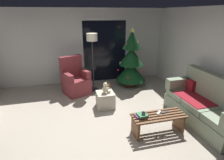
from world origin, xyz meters
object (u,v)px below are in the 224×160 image
(coffee_table, at_px, (158,121))
(floor_lamp, at_px, (92,43))
(ottoman, at_px, (105,100))
(teddy_bear_honey_by_tree, at_px, (108,87))
(remote_white, at_px, (159,113))
(christmas_tree, at_px, (131,62))
(armchair, at_px, (75,81))
(cell_phone, at_px, (144,114))
(book_stack, at_px, (142,115))
(remote_graphite, at_px, (165,112))
(teddy_bear_cream, at_px, (105,88))
(couch, at_px, (206,106))

(coffee_table, xyz_separation_m, floor_lamp, (-0.95, 2.50, 1.23))
(ottoman, xyz_separation_m, teddy_bear_honey_by_tree, (0.30, 0.99, -0.09))
(remote_white, distance_m, christmas_tree, 2.54)
(armchair, bearing_deg, floor_lamp, 9.26)
(cell_phone, relative_size, armchair, 0.13)
(book_stack, xyz_separation_m, christmas_tree, (0.67, 2.52, 0.40))
(teddy_bear_honey_by_tree, bearing_deg, remote_graphite, -72.92)
(remote_white, height_order, floor_lamp, floor_lamp)
(coffee_table, distance_m, ottoman, 1.54)
(floor_lamp, xyz_separation_m, ottoman, (0.12, -1.21, -1.30))
(christmas_tree, xyz_separation_m, teddy_bear_honey_by_tree, (-0.84, -0.26, -0.73))
(teddy_bear_honey_by_tree, bearing_deg, cell_phone, -85.07)
(coffee_table, relative_size, book_stack, 4.32)
(remote_white, relative_size, teddy_bear_cream, 0.55)
(armchair, height_order, teddy_bear_honey_by_tree, armchair)
(cell_phone, bearing_deg, ottoman, 137.11)
(cell_phone, distance_m, armchair, 2.68)
(armchair, distance_m, teddy_bear_cream, 1.33)
(remote_white, height_order, book_stack, book_stack)
(cell_phone, xyz_separation_m, armchair, (-1.19, 2.40, -0.09))
(christmas_tree, bearing_deg, armchair, -175.74)
(remote_white, bearing_deg, book_stack, -130.02)
(teddy_bear_cream, bearing_deg, ottoman, 122.55)
(ottoman, bearing_deg, teddy_bear_cream, -57.45)
(cell_phone, distance_m, teddy_bear_honey_by_tree, 2.31)
(christmas_tree, distance_m, teddy_bear_honey_by_tree, 1.14)
(teddy_bear_honey_by_tree, bearing_deg, remote_white, -75.85)
(remote_graphite, distance_m, christmas_tree, 2.54)
(remote_graphite, distance_m, remote_white, 0.13)
(remote_graphite, bearing_deg, ottoman, -153.68)
(couch, distance_m, remote_white, 1.17)
(couch, bearing_deg, christmas_tree, 110.17)
(couch, distance_m, remote_graphite, 1.05)
(teddy_bear_honey_by_tree, bearing_deg, couch, -51.51)
(armchair, bearing_deg, coffee_table, -57.68)
(ottoman, bearing_deg, coffee_table, -57.45)
(remote_white, height_order, christmas_tree, christmas_tree)
(couch, height_order, teddy_bear_cream, couch)
(teddy_bear_cream, bearing_deg, coffee_table, -57.45)
(remote_graphite, relative_size, cell_phone, 1.08)
(remote_white, height_order, teddy_bear_honey_by_tree, remote_white)
(teddy_bear_cream, bearing_deg, armchair, 122.06)
(remote_graphite, height_order, ottoman, remote_graphite)
(floor_lamp, distance_m, teddy_bear_cream, 1.56)
(armchair, bearing_deg, book_stack, -63.98)
(armchair, height_order, teddy_bear_cream, armchair)
(christmas_tree, relative_size, floor_lamp, 1.07)
(armchair, xyz_separation_m, ottoman, (0.70, -1.11, -0.19))
(armchair, distance_m, floor_lamp, 1.25)
(book_stack, bearing_deg, couch, 2.99)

